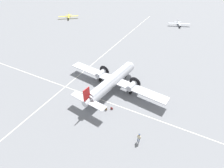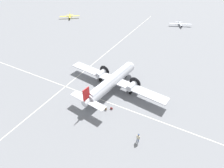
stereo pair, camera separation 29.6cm
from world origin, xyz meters
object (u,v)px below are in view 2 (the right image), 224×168
object	(u,v)px
suitcase_near_door	(111,108)
light_aircraft_taxiing	(70,17)
passenger_boarding	(98,103)
suitcase_upright_spare	(106,109)
light_aircraft_distant	(180,24)
crew_foreground	(138,137)
airliner_main	(113,80)

from	to	relation	value
suitcase_near_door	light_aircraft_taxiing	bearing A→B (deg)	-43.58
passenger_boarding	suitcase_upright_spare	world-z (taller)	passenger_boarding
light_aircraft_distant	suitcase_upright_spare	bearing A→B (deg)	-23.26
crew_foreground	light_aircraft_distant	distance (m)	62.48
crew_foreground	suitcase_near_door	bearing A→B (deg)	160.95
airliner_main	passenger_boarding	xyz separation A→B (m)	(-0.23, 6.89, -1.34)
passenger_boarding	suitcase_upright_spare	xyz separation A→B (m)	(-1.71, -0.16, -0.81)
passenger_boarding	crew_foreground	bearing A→B (deg)	-124.13
suitcase_upright_spare	passenger_boarding	bearing A→B (deg)	5.34
airliner_main	crew_foreground	distance (m)	14.85
crew_foreground	light_aircraft_distant	xyz separation A→B (m)	(5.06, -62.27, -0.40)
airliner_main	light_aircraft_taxiing	xyz separation A→B (m)	(43.58, -38.14, -1.67)
crew_foreground	airliner_main	bearing A→B (deg)	146.71
airliner_main	light_aircraft_taxiing	size ratio (longest dim) A/B	3.14
airliner_main	crew_foreground	world-z (taller)	airliner_main
suitcase_near_door	light_aircraft_taxiing	xyz separation A→B (m)	(46.41, -44.16, 0.57)
light_aircraft_distant	light_aircraft_taxiing	bearing A→B (deg)	-94.56
crew_foreground	passenger_boarding	bearing A→B (deg)	172.26
suitcase_upright_spare	light_aircraft_taxiing	distance (m)	63.91
crew_foreground	suitcase_near_door	size ratio (longest dim) A/B	3.78
suitcase_near_door	airliner_main	bearing A→B (deg)	-64.84
crew_foreground	passenger_boarding	size ratio (longest dim) A/B	1.06
airliner_main	passenger_boarding	bearing A→B (deg)	-170.78
crew_foreground	suitcase_near_door	world-z (taller)	crew_foreground
airliner_main	passenger_boarding	world-z (taller)	airliner_main
crew_foreground	light_aircraft_distant	size ratio (longest dim) A/B	0.21
passenger_boarding	airliner_main	bearing A→B (deg)	-11.85
crew_foreground	light_aircraft_distant	world-z (taller)	crew_foreground
crew_foreground	suitcase_near_door	distance (m)	8.81
light_aircraft_taxiing	suitcase_upright_spare	bearing A→B (deg)	8.37
passenger_boarding	suitcase_upright_spare	size ratio (longest dim) A/B	2.73
suitcase_upright_spare	suitcase_near_door	bearing A→B (deg)	-141.97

